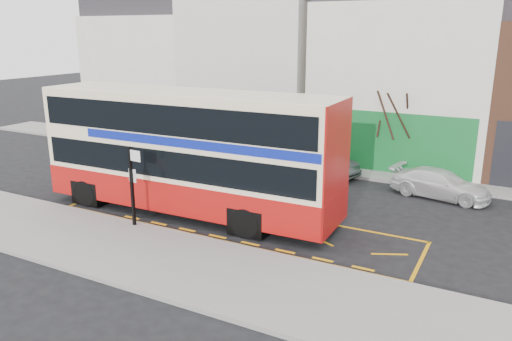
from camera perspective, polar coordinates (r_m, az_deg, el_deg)
The scene contains 15 objects.
ground at distance 18.00m, azimuth -5.31°, elevation -7.61°, with size 120.00×120.00×0.00m, color black.
pavement at distance 16.27m, azimuth -9.81°, elevation -10.13°, with size 40.00×4.00×0.15m, color gray.
kerb at distance 17.68m, azimuth -5.98°, elevation -7.81°, with size 40.00×0.15×0.15m, color gray.
far_pavement at distance 27.32m, azimuth 7.37°, elevation 0.67°, with size 50.00×3.00×0.15m, color gray.
road_markings at distance 19.25m, azimuth -2.69°, elevation -5.96°, with size 14.00×3.40×0.01m, color orange, non-canonical shape.
terrace_far_left at distance 36.68m, azimuth -10.51°, elevation 11.88°, with size 8.00×8.01×10.80m.
terrace_left at distance 32.32m, azimuth 0.94°, elevation 12.54°, with size 8.00×8.01×11.80m.
terrace_green_shop at distance 29.37m, azimuth 17.08°, elevation 11.06°, with size 9.00×8.01×11.30m.
double_decker_bus at distance 19.71m, azimuth -7.71°, elevation 2.26°, with size 12.29×3.14×4.88m.
bus_stop_post at distance 18.56m, azimuth -13.91°, elevation -0.93°, with size 0.73×0.17×2.98m.
car_silver at distance 28.86m, azimuth -10.39°, elevation 2.48°, with size 1.49×3.69×1.26m, color #A4A5A9.
car_grey at distance 25.57m, azimuth 7.34°, elevation 1.00°, with size 1.42×4.06×1.34m, color #373A3E.
car_white at distance 23.36m, azimuth 20.30°, elevation -1.43°, with size 1.72×4.24×1.23m, color white.
street_tree_left at distance 35.45m, azimuth -14.68°, elevation 9.90°, with size 2.60×2.60×5.61m.
street_tree_right at distance 25.81m, azimuth 15.66°, elevation 7.54°, with size 2.51×2.51×5.42m.
Camera 1 is at (9.17, -13.76, 7.10)m, focal length 35.00 mm.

